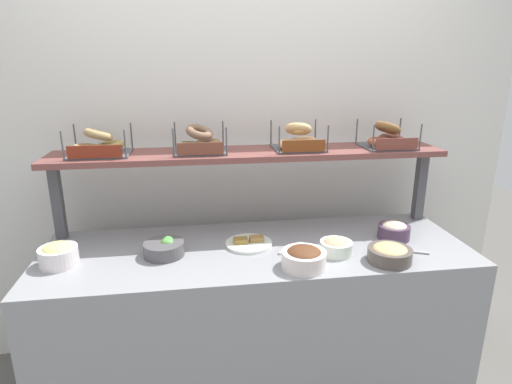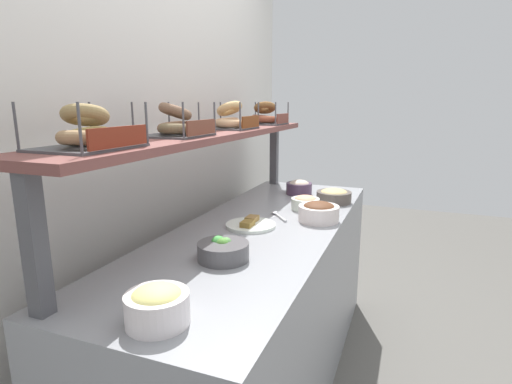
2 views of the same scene
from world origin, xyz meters
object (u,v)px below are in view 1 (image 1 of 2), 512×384
bowl_hummus (390,253)px  bowl_tuna_salad (394,230)px  serving_plate_white (249,243)px  bagel_basket_everything (99,145)px  serving_spoon_near_plate (295,246)px  serving_spoon_by_edge (403,250)px  bagel_basket_poppy (200,143)px  bowl_lox_spread (336,246)px  bagel_basket_plain (298,140)px  bowl_chocolate_spread (304,258)px  bowl_egg_salad (58,254)px  bowl_veggie_mix (165,248)px  bagel_basket_cinnamon_raisin (387,138)px

bowl_hummus → bowl_tuna_salad: (0.14, 0.25, 0.00)m
serving_plate_white → bagel_basket_everything: 0.89m
serving_spoon_near_plate → serving_spoon_by_edge: size_ratio=0.88×
bagel_basket_poppy → bowl_lox_spread: bearing=-33.0°
serving_spoon_by_edge → bagel_basket_plain: (-0.43, 0.42, 0.47)m
bowl_chocolate_spread → serving_spoon_near_plate: bowl_chocolate_spread is taller
bowl_chocolate_spread → bowl_egg_salad: bowl_egg_salad is taller
bowl_hummus → bowl_egg_salad: (-1.48, 0.18, 0.01)m
bowl_lox_spread → bagel_basket_plain: (-0.10, 0.40, 0.44)m
bowl_chocolate_spread → serving_spoon_by_edge: (0.51, 0.09, -0.04)m
bowl_egg_salad → serving_plate_white: (0.87, 0.09, -0.04)m
serving_spoon_by_edge → bagel_basket_poppy: bearing=155.7°
bagel_basket_everything → bowl_veggie_mix: bearing=-43.9°
bowl_veggie_mix → bagel_basket_poppy: 0.56m
bagel_basket_cinnamon_raisin → serving_spoon_by_edge: bearing=-98.2°
bowl_chocolate_spread → bowl_tuna_salad: size_ratio=1.22×
serving_spoon_near_plate → bagel_basket_cinnamon_raisin: bagel_basket_cinnamon_raisin is taller
serving_spoon_near_plate → bagel_basket_everything: bagel_basket_everything is taller
serving_plate_white → serving_spoon_by_edge: (0.72, -0.19, -0.00)m
bowl_tuna_salad → bagel_basket_everything: bagel_basket_everything is taller
bowl_hummus → bagel_basket_cinnamon_raisin: bearing=70.9°
bowl_chocolate_spread → bowl_lox_spread: bearing=31.6°
bowl_tuna_salad → bagel_basket_plain: 0.68m
serving_spoon_near_plate → bagel_basket_cinnamon_raisin: 0.78m
bowl_tuna_salad → bowl_veggie_mix: bowl_tuna_salad is taller
serving_spoon_near_plate → serving_spoon_by_edge: 0.52m
bowl_chocolate_spread → serving_spoon_near_plate: size_ratio=1.31×
bowl_lox_spread → bagel_basket_poppy: 0.86m
bagel_basket_everything → bagel_basket_poppy: size_ratio=1.09×
serving_spoon_near_plate → bagel_basket_cinnamon_raisin: size_ratio=0.57×
bowl_veggie_mix → bowl_tuna_salad: bearing=1.4°
bowl_hummus → bagel_basket_plain: bearing=121.9°
bowl_tuna_salad → bowl_hummus: bearing=-119.3°
bowl_chocolate_spread → bagel_basket_poppy: (-0.43, 0.52, 0.43)m
bowl_hummus → bagel_basket_poppy: 1.07m
bowl_tuna_salad → serving_spoon_by_edge: (-0.03, -0.16, -0.04)m
bowl_chocolate_spread → serving_spoon_by_edge: bearing=9.8°
bowl_tuna_salad → bowl_egg_salad: 1.62m
bowl_tuna_salad → serving_spoon_near_plate: 0.53m
bowl_lox_spread → bagel_basket_plain: bearing=104.4°
bowl_tuna_salad → serving_spoon_by_edge: 0.17m
serving_plate_white → bagel_basket_everything: bagel_basket_everything is taller
bowl_chocolate_spread → bowl_hummus: 0.40m
bowl_veggie_mix → serving_spoon_by_edge: bearing=-6.5°
bowl_egg_salad → serving_plate_white: size_ratio=0.73×
serving_spoon_by_edge → bagel_basket_everything: 1.57m
bowl_veggie_mix → bowl_egg_salad: bearing=-175.7°
bagel_basket_cinnamon_raisin → serving_spoon_near_plate: bearing=-154.1°
bowl_veggie_mix → bagel_basket_everything: size_ratio=0.65×
bowl_egg_salad → bagel_basket_plain: 1.28m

